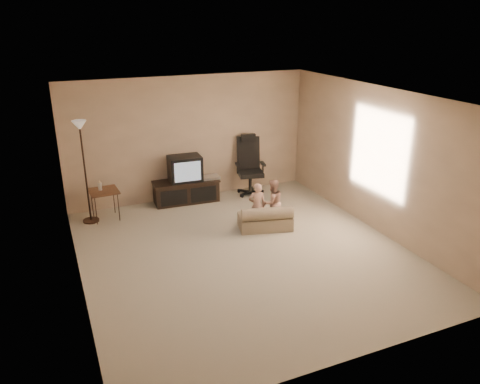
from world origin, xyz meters
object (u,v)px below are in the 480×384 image
Objects in this scene: tv_stand at (186,183)px; child_sofa at (266,219)px; floor_lamp at (82,149)px; side_table at (103,191)px; toddler_left at (257,206)px; toddler_right at (272,202)px; office_chair at (250,173)px.

child_sofa is at bearing -59.86° from tv_stand.
side_table is at bearing 4.96° from floor_lamp.
tv_stand is at bearing 7.14° from floor_lamp.
floor_lamp reaches higher than tv_stand.
child_sofa is at bearing 154.71° from toddler_left.
child_sofa is 0.34m from toddler_right.
toddler_left is (0.78, -1.71, 0.02)m from tv_stand.
office_chair is 1.75m from toddler_left.
office_chair is at bearing 1.05° from tv_stand.
floor_lamp is at bearing -11.78° from toddler_left.
toddler_right reaches higher than side_table.
floor_lamp is at bearing -163.77° from office_chair.
office_chair reaches higher than side_table.
floor_lamp is 1.85× the size of child_sofa.
toddler_left is (-0.12, 0.11, 0.24)m from child_sofa.
tv_stand is 1.61× the size of toddler_left.
toddler_right reaches higher than child_sofa.
tv_stand is 0.72× the size of floor_lamp.
office_chair is 1.65m from toddler_right.
side_table is 0.90× the size of toddler_left.
tv_stand is 2.17m from floor_lamp.
floor_lamp reaches higher than office_chair.
toddler_left is at bearing -31.51° from side_table.
office_chair reaches higher than tv_stand.
tv_stand is at bearing -169.46° from office_chair.
toddler_right is (-0.28, -1.62, -0.02)m from office_chair.
toddler_left is at bearing -96.91° from office_chair.
office_chair is at bearing -93.42° from toddler_left.
toddler_right is (0.19, 0.13, 0.25)m from child_sofa.
floor_lamp is (-1.93, -0.24, 0.98)m from tv_stand.
floor_lamp is at bearing -169.20° from tv_stand.
office_chair is at bearing 3.08° from floor_lamp.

